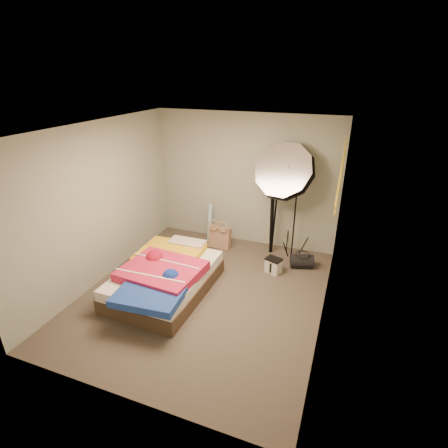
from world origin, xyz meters
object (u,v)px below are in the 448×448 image
at_px(tote_bag, 220,237).
at_px(duffel_bag, 302,261).
at_px(wrapping_roll, 210,222).
at_px(camera_case, 273,266).
at_px(photo_umbrella, 286,173).
at_px(bed, 165,277).
at_px(camera_tripod, 273,214).

height_order(tote_bag, duffel_bag, tote_bag).
relative_size(wrapping_roll, camera_case, 3.01).
distance_m(wrapping_roll, photo_umbrella, 1.91).
bearing_deg(tote_bag, photo_umbrella, 11.49).
distance_m(duffel_bag, bed, 2.38).
bearing_deg(camera_tripod, wrapping_roll, 174.99).
bearing_deg(duffel_bag, camera_tripod, 134.33).
bearing_deg(duffel_bag, camera_case, -158.03).
xyz_separation_m(bed, camera_tripod, (1.22, 1.83, 0.52)).
bearing_deg(photo_umbrella, camera_tripod, 171.40).
xyz_separation_m(tote_bag, photo_umbrella, (1.15, 0.13, 1.36)).
bearing_deg(bed, tote_bag, 81.60).
relative_size(tote_bag, bed, 0.22).
relative_size(tote_bag, camera_case, 1.73).
relative_size(tote_bag, duffel_bag, 1.09).
bearing_deg(bed, duffel_bag, 38.57).
xyz_separation_m(camera_case, duffel_bag, (0.42, 0.34, -0.00)).
distance_m(wrapping_roll, camera_tripod, 1.36).
distance_m(bed, photo_umbrella, 2.63).
distance_m(tote_bag, camera_case, 1.30).
bearing_deg(tote_bag, duffel_bag, -1.73).
bearing_deg(duffel_bag, bed, -158.48).
xyz_separation_m(camera_case, photo_umbrella, (-0.03, 0.66, 1.45)).
xyz_separation_m(camera_case, camera_tripod, (-0.22, 0.69, 0.66)).
distance_m(duffel_bag, camera_tripod, 0.98).
distance_m(camera_case, bed, 1.83).
distance_m(tote_bag, camera_tripod, 1.13).
bearing_deg(duffel_bag, wrapping_roll, 149.48).
bearing_deg(camera_case, duffel_bag, 59.40).
bearing_deg(wrapping_roll, bed, -87.84).
xyz_separation_m(wrapping_roll, photo_umbrella, (1.47, -0.14, 1.21)).
relative_size(wrapping_roll, camera_tripod, 0.54).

